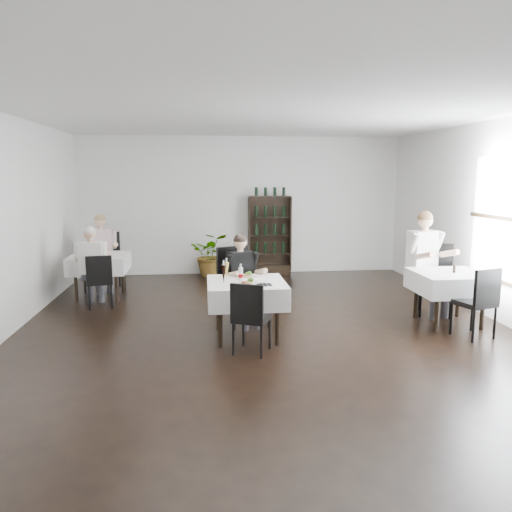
{
  "coord_description": "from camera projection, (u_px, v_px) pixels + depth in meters",
  "views": [
    {
      "loc": [
        -0.87,
        -6.47,
        2.17
      ],
      "look_at": [
        -0.15,
        0.2,
        1.08
      ],
      "focal_mm": 35.0,
      "sensor_mm": 36.0,
      "label": 1
    }
  ],
  "objects": [
    {
      "name": "potted_tree",
      "position": [
        212.0,
        254.0,
        10.76
      ],
      "size": [
        0.96,
        0.86,
        0.95
      ],
      "primitive_type": "imported",
      "rotation": [
        0.0,
        0.0,
        -0.15
      ],
      "color": "#20511C",
      "rests_on": "ground"
    },
    {
      "name": "diner_main",
      "position": [
        242.0,
        273.0,
        7.17
      ],
      "size": [
        0.59,
        0.62,
        1.34
      ],
      "color": "#3F3F46",
      "rests_on": "ground"
    },
    {
      "name": "left_chair_far",
      "position": [
        109.0,
        257.0,
        9.5
      ],
      "size": [
        0.65,
        0.65,
        1.09
      ],
      "color": "black",
      "rests_on": "ground"
    },
    {
      "name": "plate_near",
      "position": [
        248.0,
        283.0,
        6.46
      ],
      "size": [
        0.29,
        0.29,
        0.08
      ],
      "color": "white",
      "rests_on": "main_table"
    },
    {
      "name": "right_chair_far",
      "position": [
        436.0,
        274.0,
        7.84
      ],
      "size": [
        0.66,
        0.66,
        1.1
      ],
      "color": "black",
      "rests_on": "ground"
    },
    {
      "name": "plate_far",
      "position": [
        246.0,
        276.0,
        6.86
      ],
      "size": [
        0.35,
        0.35,
        0.09
      ],
      "color": "white",
      "rests_on": "main_table"
    },
    {
      "name": "main_table",
      "position": [
        246.0,
        292.0,
        6.66
      ],
      "size": [
        1.03,
        1.03,
        0.77
      ],
      "color": "black",
      "rests_on": "ground"
    },
    {
      "name": "wine_shelf",
      "position": [
        270.0,
        236.0,
        10.95
      ],
      "size": [
        0.9,
        0.28,
        1.75
      ],
      "color": "black",
      "rests_on": "ground"
    },
    {
      "name": "diner_left_far",
      "position": [
        102.0,
        246.0,
        9.35
      ],
      "size": [
        0.6,
        0.64,
        1.46
      ],
      "color": "#3F3F46",
      "rests_on": "ground"
    },
    {
      "name": "coke_bottle",
      "position": [
        241.0,
        275.0,
        6.59
      ],
      "size": [
        0.06,
        0.06,
        0.24
      ],
      "color": "silver",
      "rests_on": "main_table"
    },
    {
      "name": "room_shell",
      "position": [
        269.0,
        227.0,
        6.55
      ],
      "size": [
        9.0,
        9.0,
        9.0
      ],
      "color": "black",
      "rests_on": "ground"
    },
    {
      "name": "main_chair_far",
      "position": [
        237.0,
        280.0,
        7.33
      ],
      "size": [
        0.68,
        0.68,
        1.13
      ],
      "color": "black",
      "rests_on": "ground"
    },
    {
      "name": "right_table",
      "position": [
        449.0,
        282.0,
        7.27
      ],
      "size": [
        0.98,
        0.98,
        0.77
      ],
      "color": "black",
      "rests_on": "ground"
    },
    {
      "name": "napkin_cutlery",
      "position": [
        264.0,
        285.0,
        6.4
      ],
      "size": [
        0.21,
        0.22,
        0.02
      ],
      "color": "black",
      "rests_on": "main_table"
    },
    {
      "name": "left_table",
      "position": [
        99.0,
        263.0,
        8.86
      ],
      "size": [
        0.98,
        0.98,
        0.77
      ],
      "color": "black",
      "rests_on": "ground"
    },
    {
      "name": "diner_right_far",
      "position": [
        427.0,
        255.0,
        7.75
      ],
      "size": [
        0.7,
        0.74,
        1.62
      ],
      "color": "#3F3F46",
      "rests_on": "ground"
    },
    {
      "name": "diner_left_near",
      "position": [
        91.0,
        260.0,
        8.2
      ],
      "size": [
        0.53,
        0.54,
        1.36
      ],
      "color": "#3F3F46",
      "rests_on": "ground"
    },
    {
      "name": "pilsner_dark",
      "position": [
        224.0,
        274.0,
        6.5
      ],
      "size": [
        0.07,
        0.07,
        0.3
      ],
      "color": "black",
      "rests_on": "main_table"
    },
    {
      "name": "pilsner_lager",
      "position": [
        227.0,
        271.0,
        6.73
      ],
      "size": [
        0.07,
        0.07,
        0.3
      ],
      "color": "#B3942D",
      "rests_on": "main_table"
    },
    {
      "name": "left_chair_near",
      "position": [
        100.0,
        278.0,
        8.16
      ],
      "size": [
        0.47,
        0.48,
        0.89
      ],
      "color": "black",
      "rests_on": "ground"
    },
    {
      "name": "right_chair_near",
      "position": [
        479.0,
        298.0,
        6.62
      ],
      "size": [
        0.56,
        0.56,
        0.97
      ],
      "color": "black",
      "rests_on": "ground"
    },
    {
      "name": "main_chair_near",
      "position": [
        250.0,
        314.0,
        6.03
      ],
      "size": [
        0.54,
        0.55,
        0.9
      ],
      "color": "black",
      "rests_on": "ground"
    },
    {
      "name": "pepper_mill",
      "position": [
        454.0,
        269.0,
        7.22
      ],
      "size": [
        0.05,
        0.05,
        0.11
      ],
      "primitive_type": "cylinder",
      "rotation": [
        0.0,
        0.0,
        -0.13
      ],
      "color": "black",
      "rests_on": "right_table"
    }
  ]
}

